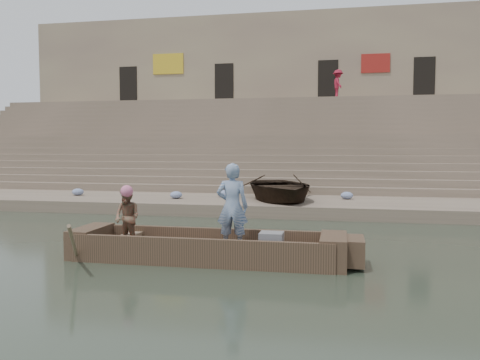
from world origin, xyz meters
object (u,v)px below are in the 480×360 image
(rowing_man, at_px, (127,217))
(pedestrian, at_px, (338,84))
(main_rowboat, at_px, (206,255))
(beached_rowboat, at_px, (279,187))
(television, at_px, (271,242))
(standing_man, at_px, (232,207))

(rowing_man, height_order, pedestrian, pedestrian)
(main_rowboat, height_order, rowing_man, rowing_man)
(rowing_man, relative_size, beached_rowboat, 0.28)
(rowing_man, relative_size, pedestrian, 0.69)
(television, distance_m, pedestrian, 22.59)
(television, relative_size, pedestrian, 0.26)
(standing_man, height_order, pedestrian, pedestrian)
(main_rowboat, xyz_separation_m, rowing_man, (-1.71, 0.01, 0.72))
(standing_man, xyz_separation_m, beached_rowboat, (0.01, 7.69, -0.25))
(main_rowboat, distance_m, beached_rowboat, 7.84)
(rowing_man, distance_m, pedestrian, 22.83)
(main_rowboat, xyz_separation_m, standing_man, (0.52, 0.10, 0.99))
(standing_man, distance_m, television, 1.06)
(rowing_man, xyz_separation_m, pedestrian, (4.17, 21.83, 5.26))
(main_rowboat, distance_m, television, 1.36)
(television, height_order, pedestrian, pedestrian)
(pedestrian, bearing_deg, standing_man, 160.49)
(standing_man, relative_size, beached_rowboat, 0.40)
(beached_rowboat, bearing_deg, pedestrian, 63.05)
(standing_man, relative_size, rowing_man, 1.45)
(television, bearing_deg, rowing_man, 179.84)
(rowing_man, bearing_deg, main_rowboat, 18.91)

